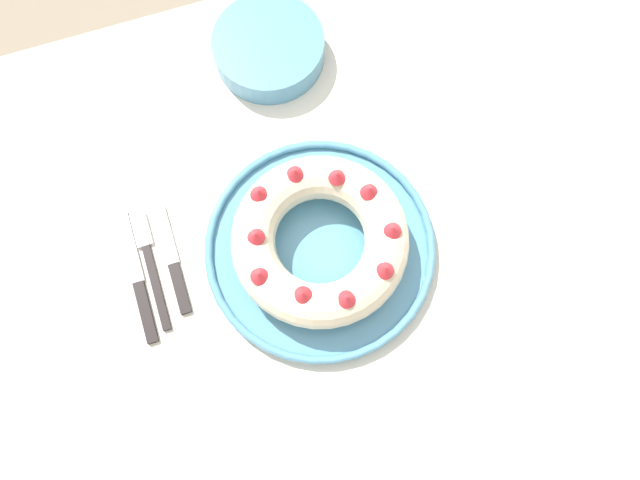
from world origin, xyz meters
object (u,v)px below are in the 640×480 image
object	(u,v)px
bundt_cake	(320,240)
serving_knife	(139,285)
fork	(150,262)
cake_knife	(174,266)
side_bowl	(269,48)
serving_dish	(320,248)

from	to	relation	value
bundt_cake	serving_knife	xyz separation A→B (m)	(-0.27, 0.03, -0.05)
fork	serving_knife	size ratio (longest dim) A/B	0.89
cake_knife	side_bowl	world-z (taller)	side_bowl
bundt_cake	serving_knife	size ratio (longest dim) A/B	1.23
serving_knife	cake_knife	size ratio (longest dim) A/B	1.20
cake_knife	side_bowl	distance (m)	0.38
serving_dish	side_bowl	size ratio (longest dim) A/B	1.91
serving_dish	cake_knife	xyz separation A→B (m)	(-0.21, 0.04, -0.01)
serving_dish	fork	xyz separation A→B (m)	(-0.25, 0.06, -0.01)
cake_knife	side_bowl	bearing A→B (deg)	51.81
serving_dish	cake_knife	size ratio (longest dim) A/B	1.99
serving_dish	bundt_cake	size ratio (longest dim) A/B	1.35
serving_dish	bundt_cake	bearing A→B (deg)	17.91
serving_knife	cake_knife	xyz separation A→B (m)	(0.06, 0.01, 0.00)
serving_knife	cake_knife	distance (m)	0.06
side_bowl	bundt_cake	bearing A→B (deg)	-94.03
fork	bundt_cake	bearing A→B (deg)	-13.13
bundt_cake	cake_knife	bearing A→B (deg)	168.70
cake_knife	serving_dish	bearing A→B (deg)	-10.72
bundt_cake	cake_knife	distance (m)	0.22
bundt_cake	serving_knife	world-z (taller)	bundt_cake
fork	side_bowl	bearing A→B (deg)	46.43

